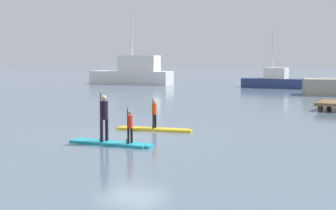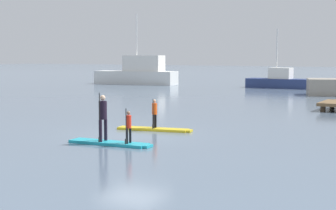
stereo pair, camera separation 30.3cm
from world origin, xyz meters
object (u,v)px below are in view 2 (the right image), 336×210
paddleboard_far (110,143)px  paddler_adult (103,115)px  paddler_child_front (128,125)px  motor_boat_small_navy (138,73)px  fishing_boat_green_midground (280,81)px  paddleboard_near (155,129)px  paddler_child_solo (154,112)px

paddleboard_far → paddler_adult: (-0.30, -0.03, 0.99)m
paddler_child_front → motor_boat_small_navy: bearing=121.7°
fishing_boat_green_midground → paddleboard_far: bearing=-82.9°
paddleboard_near → fishing_boat_green_midground: size_ratio=0.53×
motor_boat_small_navy → paddler_adult: bearing=-59.7°
fishing_boat_green_midground → motor_boat_small_navy: size_ratio=0.68×
paddler_adult → motor_boat_small_navy: size_ratio=0.19×
paddler_child_front → motor_boat_small_navy: (-19.99, 32.33, 0.46)m
paddler_adult → paddler_child_front: bearing=3.4°
fishing_boat_green_midground → paddler_child_front: bearing=-81.7°
paddleboard_near → motor_boat_small_navy: 34.31m
paddleboard_near → fishing_boat_green_midground: (-3.74, 29.63, 0.64)m
paddleboard_near → paddler_child_solo: 0.73m
paddler_adult → paddler_child_front: paddler_adult is taller
paddleboard_far → motor_boat_small_navy: 37.68m
paddleboard_near → paddleboard_far: size_ratio=1.02×
paddler_child_solo → motor_boat_small_navy: motor_boat_small_navy is taller
fishing_boat_green_midground → paddler_adult: bearing=-83.4°
paddler_child_solo → paddler_child_front: paddler_child_solo is taller
paddleboard_far → paddler_child_front: paddler_child_front is taller
paddleboard_near → fishing_boat_green_midground: bearing=97.2°
motor_boat_small_navy → paddleboard_far: bearing=-59.3°
paddleboard_far → paddler_child_front: bearing=2.8°
paddleboard_far → paddler_child_front: (0.74, 0.04, 0.68)m
paddler_adult → fishing_boat_green_midground: size_ratio=0.28×
paddleboard_far → paddler_adult: size_ratio=1.82×
paddler_child_front → paddler_child_solo: bearing=107.0°
paddler_child_solo → motor_boat_small_navy: bearing=123.4°
paddler_child_solo → fishing_boat_green_midground: 29.87m
paddler_child_solo → paddler_adult: paddler_adult is taller
fishing_boat_green_midground → motor_boat_small_navy: 15.16m
motor_boat_small_navy → paddler_child_solo: bearing=-56.6°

